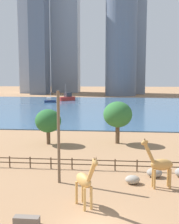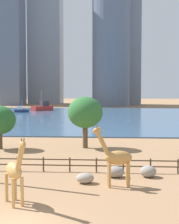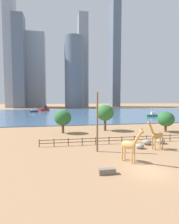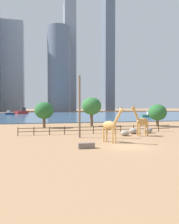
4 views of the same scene
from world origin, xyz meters
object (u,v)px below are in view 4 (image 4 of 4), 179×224
object	(u,v)px
giraffe_tall	(142,121)
boulder_by_pole	(148,130)
giraffe_companion	(111,125)
boat_sailboat	(148,115)
tree_left_large	(158,112)
boat_tug	(22,112)
tree_center_broad	(92,106)
tree_right_tall	(44,111)
feeding_trough	(86,146)
boulder_small	(125,133)
utility_pole	(80,107)
boat_ferry	(9,113)
boulder_near_fence	(134,131)

from	to	relation	value
giraffe_tall	boulder_by_pole	distance (m)	4.43
giraffe_companion	boat_sailboat	world-z (taller)	giraffe_companion
tree_left_large	boat_tug	bearing A→B (deg)	113.78
tree_center_broad	tree_right_tall	bearing A→B (deg)	-172.01
feeding_trough	boulder_small	bearing A→B (deg)	46.91
boat_sailboat	utility_pole	bearing A→B (deg)	57.39
feeding_trough	boat_ferry	xyz separation A→B (m)	(-19.70, 90.28, 0.59)
giraffe_companion	boat_tug	distance (m)	99.01
boulder_small	giraffe_tall	bearing A→B (deg)	-17.11
boulder_small	boat_ferry	world-z (taller)	boat_ferry
feeding_trough	boulder_near_fence	bearing A→B (deg)	45.61
boat_ferry	boat_sailboat	world-z (taller)	boat_sailboat
boulder_by_pole	feeding_trough	world-z (taller)	boulder_by_pole
giraffe_companion	boat_ferry	size ratio (longest dim) A/B	0.95
boulder_by_pole	boat_tug	world-z (taller)	boat_tug
giraffe_tall	boulder_small	xyz separation A→B (m)	(-2.42, 0.75, -1.81)
boulder_near_fence	feeding_trough	world-z (taller)	boulder_near_fence
boulder_near_fence	boulder_by_pole	world-z (taller)	boulder_by_pole
giraffe_companion	boat_ferry	world-z (taller)	giraffe_companion
utility_pole	boat_tug	bearing A→B (deg)	99.49
giraffe_companion	tree_right_tall	size ratio (longest dim) A/B	0.84
giraffe_tall	tree_left_large	xyz separation A→B (m)	(10.17, 12.98, 0.90)
tree_left_large	boat_sailboat	world-z (taller)	tree_left_large
giraffe_companion	tree_center_broad	distance (m)	22.12
utility_pole	boat_ferry	xyz separation A→B (m)	(-20.39, 82.30, -3.59)
boat_ferry	boat_tug	world-z (taller)	boat_tug
boat_ferry	boat_tug	distance (m)	11.15
utility_pole	boat_tug	xyz separation A→B (m)	(-15.43, 92.27, -3.11)
utility_pole	boat_ferry	size ratio (longest dim) A/B	1.86
giraffe_tall	boat_sailboat	bearing A→B (deg)	-127.12
boulder_small	tree_right_tall	distance (m)	19.41
boulder_near_fence	boat_sailboat	distance (m)	49.90
boulder_small	boulder_near_fence	bearing A→B (deg)	40.82
boat_tug	boulder_by_pole	bearing A→B (deg)	56.61
boulder_by_pole	tree_center_broad	size ratio (longest dim) A/B	0.21
boulder_near_fence	utility_pole	bearing A→B (deg)	-165.89
tree_left_large	boat_ferry	xyz separation A→B (m)	(-40.08, 69.72, -2.23)
boulder_small	boat_ferry	xyz separation A→B (m)	(-27.49, 81.96, 0.48)
tree_left_large	utility_pole	bearing A→B (deg)	-147.42
giraffe_tall	utility_pole	bearing A→B (deg)	-10.68
boat_ferry	giraffe_tall	bearing A→B (deg)	-83.38
giraffe_companion	tree_left_large	distance (m)	24.21
tree_center_broad	boat_sailboat	world-z (taller)	tree_center_broad
tree_right_tall	utility_pole	bearing A→B (deg)	-72.75
giraffe_tall	boulder_small	distance (m)	3.11
giraffe_companion	boulder_near_fence	distance (m)	9.90
boat_ferry	boulder_by_pole	bearing A→B (deg)	-81.00
boat_tug	giraffe_tall	bearing A→B (deg)	54.53
tree_right_tall	boat_sailboat	xyz separation A→B (m)	(39.52, 30.02, -2.65)
utility_pole	boulder_small	distance (m)	8.19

